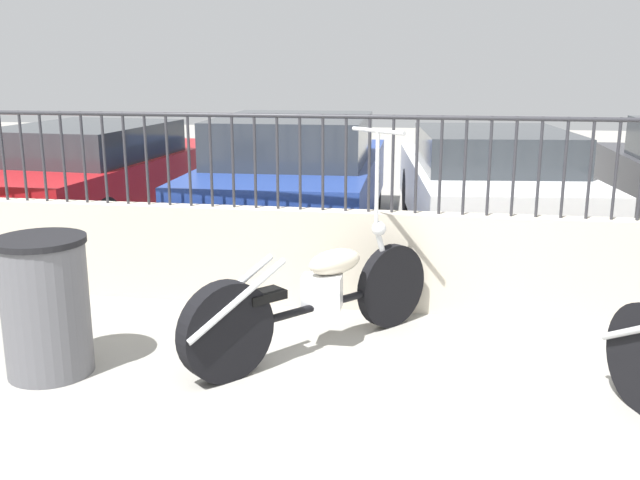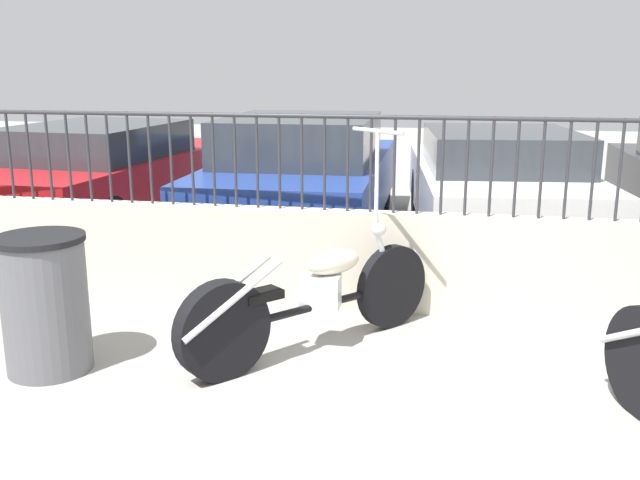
% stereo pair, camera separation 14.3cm
% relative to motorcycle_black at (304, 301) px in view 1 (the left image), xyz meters
% --- Properties ---
extents(low_wall, '(10.78, 0.18, 0.83)m').
position_rel_motorcycle_black_xyz_m(low_wall, '(0.34, 1.06, 0.02)').
color(low_wall, beige).
rests_on(low_wall, ground_plane).
extents(fence_railing, '(10.78, 0.04, 0.78)m').
position_rel_motorcycle_black_xyz_m(fence_railing, '(0.34, 1.06, 0.95)').
color(fence_railing, '#2D2D33').
rests_on(fence_railing, low_wall).
extents(motorcycle_black, '(1.52, 1.72, 1.55)m').
position_rel_motorcycle_black_xyz_m(motorcycle_black, '(0.00, 0.00, 0.00)').
color(motorcycle_black, black).
rests_on(motorcycle_black, ground_plane).
extents(trash_bin, '(0.58, 0.58, 0.93)m').
position_rel_motorcycle_black_xyz_m(trash_bin, '(-1.61, -0.57, 0.07)').
color(trash_bin, '#56565B').
rests_on(trash_bin, ground_plane).
extents(car_red, '(2.14, 4.68, 1.28)m').
position_rel_motorcycle_black_xyz_m(car_red, '(-3.34, 3.68, 0.27)').
color(car_red, black).
rests_on(car_red, ground_plane).
extents(car_blue, '(1.96, 4.51, 1.41)m').
position_rel_motorcycle_black_xyz_m(car_blue, '(-0.75, 3.59, 0.31)').
color(car_blue, black).
rests_on(car_blue, ground_plane).
extents(car_white, '(2.21, 4.32, 1.29)m').
position_rel_motorcycle_black_xyz_m(car_white, '(1.48, 3.64, 0.27)').
color(car_white, black).
rests_on(car_white, ground_plane).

